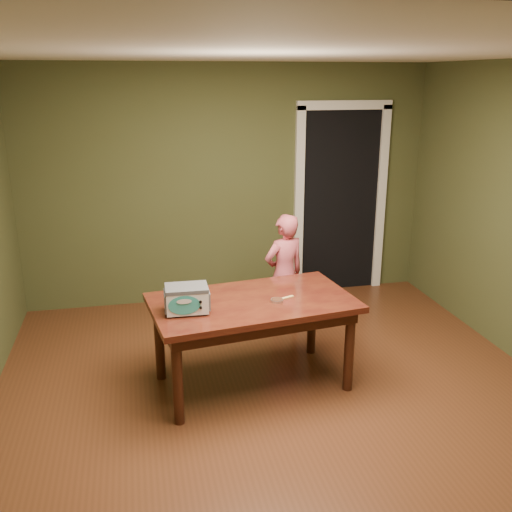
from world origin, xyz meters
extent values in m
plane|color=#572D18|center=(0.00, 0.00, 0.00)|extent=(5.00, 5.00, 0.00)
cube|color=#414927|center=(0.00, 2.50, 1.30)|extent=(4.50, 0.02, 2.60)
cube|color=white|center=(0.00, 0.00, 2.60)|extent=(4.50, 5.00, 0.02)
cube|color=black|center=(1.30, 2.80, 1.05)|extent=(0.90, 0.60, 2.10)
cube|color=black|center=(1.30, 2.48, 1.05)|extent=(0.90, 0.02, 2.10)
cube|color=white|center=(0.80, 2.47, 1.05)|extent=(0.10, 0.06, 2.20)
cube|color=white|center=(1.80, 2.47, 1.05)|extent=(0.10, 0.06, 2.20)
cube|color=white|center=(1.30, 2.47, 2.15)|extent=(1.10, 0.06, 0.10)
cube|color=#3A100D|center=(-0.16, 0.49, 0.72)|extent=(1.71, 1.10, 0.05)
cube|color=#34170D|center=(-0.16, 0.49, 0.65)|extent=(1.57, 0.97, 0.10)
cylinder|color=#34170D|center=(-0.81, 0.05, 0.35)|extent=(0.08, 0.08, 0.70)
cylinder|color=#34170D|center=(-0.90, 0.74, 0.35)|extent=(0.08, 0.08, 0.70)
cylinder|color=#34170D|center=(0.58, 0.24, 0.35)|extent=(0.08, 0.08, 0.70)
cylinder|color=#34170D|center=(0.49, 0.93, 0.35)|extent=(0.08, 0.08, 0.70)
cylinder|color=#4C4F54|center=(-0.82, 0.28, 0.76)|extent=(0.02, 0.02, 0.01)
cylinder|color=#4C4F54|center=(-0.82, 0.44, 0.76)|extent=(0.02, 0.02, 0.01)
cylinder|color=#4C4F54|center=(-0.57, 0.27, 0.76)|extent=(0.02, 0.02, 0.01)
cylinder|color=#4C4F54|center=(-0.56, 0.44, 0.76)|extent=(0.02, 0.02, 0.01)
cube|color=white|center=(-0.69, 0.36, 0.85)|extent=(0.32, 0.23, 0.17)
cube|color=#4C4F54|center=(-0.69, 0.36, 0.94)|extent=(0.32, 0.24, 0.03)
cube|color=#4C4F54|center=(-0.85, 0.36, 0.85)|extent=(0.02, 0.20, 0.14)
cube|color=#4C4F54|center=(-0.53, 0.35, 0.85)|extent=(0.02, 0.20, 0.14)
ellipsoid|color=teal|center=(-0.72, 0.24, 0.85)|extent=(0.24, 0.01, 0.15)
cylinder|color=black|center=(-0.60, 0.24, 0.87)|extent=(0.02, 0.01, 0.02)
cylinder|color=black|center=(-0.60, 0.24, 0.83)|extent=(0.02, 0.01, 0.02)
cylinder|color=silver|center=(0.02, 0.41, 0.76)|extent=(0.10, 0.10, 0.02)
cylinder|color=#4B2919|center=(0.02, 0.41, 0.77)|extent=(0.09, 0.09, 0.01)
cube|color=#F0C568|center=(0.09, 0.46, 0.75)|extent=(0.18, 0.09, 0.01)
imported|color=#D55766|center=(0.35, 1.43, 0.60)|extent=(0.51, 0.42, 1.21)
camera|label=1|loc=(-1.03, -3.64, 2.45)|focal=40.00mm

